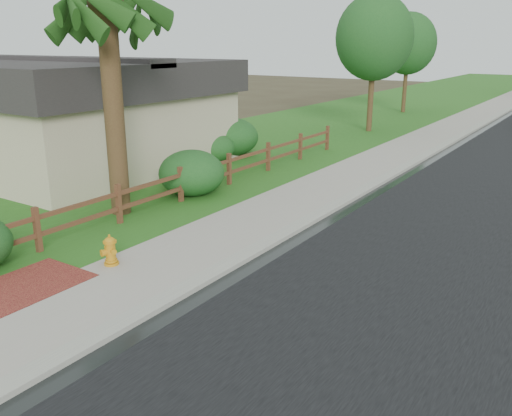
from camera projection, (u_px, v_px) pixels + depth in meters
The scene contains 16 objects.
ground at pixel (143, 301), 9.96m from camera, with size 120.00×120.00×0.00m, color #392F1F.
curb at pixel (509, 109), 37.60m from camera, with size 0.40×90.00×0.12m, color gray.
sidewalk at pixel (489, 108), 38.29m from camera, with size 2.20×90.00×0.10m, color gray.
grass_strip at pixel (461, 107), 39.30m from camera, with size 1.60×90.00×0.06m, color #255217.
lawn_near at pixel (392, 103), 42.06m from camera, with size 9.00×90.00×0.04m, color #255217.
brick_patch at pixel (22, 289), 10.31m from camera, with size 1.60×2.40×0.11m, color maroon.
ranch_fence at pixel (206, 175), 16.78m from camera, with size 0.12×16.92×1.10m.
palm_tree at pixel (105, 2), 13.40m from camera, with size 3.60×3.60×6.60m.
house at pixel (64, 110), 20.74m from camera, with size 10.60×9.60×4.05m.
fire_hydrant at pixel (110, 251), 11.27m from camera, with size 0.44×0.35×0.66m.
boulder at pixel (202, 175), 18.11m from camera, with size 0.95×0.71×0.63m, color brown.
shrub_b at pixel (192, 173), 16.64m from camera, with size 2.02×2.02×1.42m, color #163E18.
shrub_c at pixel (215, 148), 21.41m from camera, with size 1.54×1.54×1.11m, color #163E18.
shrub_d at pixel (230, 137), 22.44m from camera, with size 2.32×2.32×1.58m, color #163E18.
tree_near_left at pixel (374, 38), 27.31m from camera, with size 3.91×3.91×6.93m.
tree_mid_left at pixel (408, 44), 35.11m from camera, with size 3.60×3.60×6.43m.
Camera 1 is at (6.72, -6.36, 4.58)m, focal length 38.00 mm.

